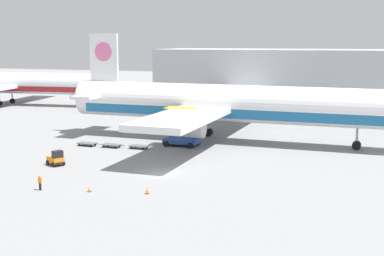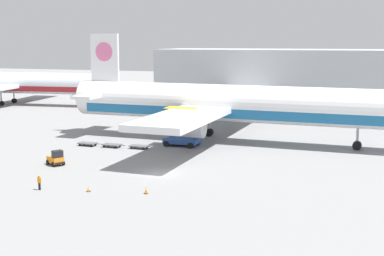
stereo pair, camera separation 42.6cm
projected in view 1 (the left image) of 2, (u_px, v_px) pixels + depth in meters
ground_plane at (159, 174)px, 64.29m from camera, size 400.00×400.00×0.00m
terminal_building at (375, 85)px, 108.17m from camera, size 90.00×18.20×14.00m
airplane_main at (223, 105)px, 84.44m from camera, size 58.09×48.25×17.00m
airplane_distant at (16, 84)px, 132.47m from camera, size 51.75×43.26×15.15m
scissor_lift_loader at (182, 132)px, 80.93m from camera, size 5.30×3.52×5.83m
baggage_tug_mid at (56, 159)px, 68.46m from camera, size 2.82×2.56×2.00m
baggage_dolly_lead at (87, 143)px, 81.16m from camera, size 3.73×1.64×0.48m
baggage_dolly_second at (112, 145)px, 80.02m from camera, size 3.73×1.64×0.48m
baggage_dolly_third at (139, 146)px, 79.04m from camera, size 3.73×1.64×0.48m
ground_crew_near at (40, 181)px, 57.05m from camera, size 0.54×0.33×1.66m
traffic_cone_near at (147, 190)px, 55.82m from camera, size 0.40×0.40×0.76m
traffic_cone_far at (89, 189)px, 56.59m from camera, size 0.40×0.40×0.56m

